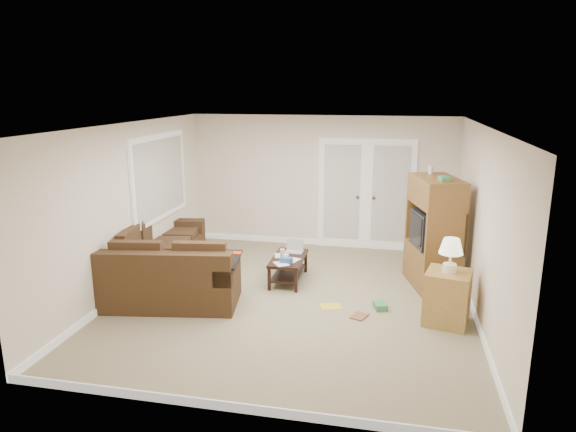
% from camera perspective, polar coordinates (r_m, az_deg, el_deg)
% --- Properties ---
extents(floor, '(5.50, 5.50, 0.00)m').
position_cam_1_polar(floor, '(7.55, 0.60, -9.23)').
color(floor, gray).
rests_on(floor, ground).
extents(ceiling, '(5.00, 5.50, 0.02)m').
position_cam_1_polar(ceiling, '(6.96, 0.65, 10.05)').
color(ceiling, white).
rests_on(ceiling, wall_back).
extents(wall_left, '(0.02, 5.50, 2.50)m').
position_cam_1_polar(wall_left, '(8.01, -17.22, 0.89)').
color(wall_left, white).
rests_on(wall_left, floor).
extents(wall_right, '(0.02, 5.50, 2.50)m').
position_cam_1_polar(wall_right, '(7.13, 20.76, -0.98)').
color(wall_right, white).
rests_on(wall_right, floor).
extents(wall_back, '(5.00, 0.02, 2.50)m').
position_cam_1_polar(wall_back, '(9.81, 3.73, 3.81)').
color(wall_back, white).
rests_on(wall_back, floor).
extents(wall_front, '(5.00, 0.02, 2.50)m').
position_cam_1_polar(wall_front, '(4.61, -6.05, -8.09)').
color(wall_front, white).
rests_on(wall_front, floor).
extents(baseboards, '(5.00, 5.50, 0.10)m').
position_cam_1_polar(baseboards, '(7.54, 0.60, -8.88)').
color(baseboards, white).
rests_on(baseboards, floor).
extents(french_doors, '(1.80, 0.05, 2.13)m').
position_cam_1_polar(french_doors, '(9.74, 8.64, 2.31)').
color(french_doors, white).
rests_on(french_doors, floor).
extents(window_left, '(0.05, 1.92, 1.42)m').
position_cam_1_polar(window_left, '(8.80, -14.05, 4.23)').
color(window_left, white).
rests_on(window_left, wall_left).
extents(sectional_sofa, '(2.30, 2.93, 0.87)m').
position_cam_1_polar(sectional_sofa, '(8.14, -13.43, -5.32)').
color(sectional_sofa, '#422D19').
rests_on(sectional_sofa, floor).
extents(coffee_table, '(0.49, 0.97, 0.66)m').
position_cam_1_polar(coffee_table, '(8.18, 0.08, -5.75)').
color(coffee_table, black).
rests_on(coffee_table, floor).
extents(tv_armoire, '(0.84, 1.18, 1.82)m').
position_cam_1_polar(tv_armoire, '(8.09, 15.86, -1.76)').
color(tv_armoire, brown).
rests_on(tv_armoire, floor).
extents(side_cabinet, '(0.65, 0.65, 1.15)m').
position_cam_1_polar(side_cabinet, '(7.00, 17.30, -8.18)').
color(side_cabinet, '#A7803D').
rests_on(side_cabinet, floor).
extents(space_heater, '(0.15, 0.13, 0.33)m').
position_cam_1_polar(space_heater, '(9.69, 13.21, -3.28)').
color(space_heater, silver).
rests_on(space_heater, floor).
extents(floor_magazine, '(0.33, 0.29, 0.01)m').
position_cam_1_polar(floor_magazine, '(7.34, 4.79, -9.97)').
color(floor_magazine, yellow).
rests_on(floor_magazine, floor).
extents(floor_greenbox, '(0.22, 0.26, 0.09)m').
position_cam_1_polar(floor_greenbox, '(7.34, 10.21, -9.81)').
color(floor_greenbox, '#3D884E').
rests_on(floor_greenbox, floor).
extents(floor_book, '(0.26, 0.29, 0.02)m').
position_cam_1_polar(floor_book, '(7.11, 7.27, -10.81)').
color(floor_book, brown).
rests_on(floor_book, floor).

